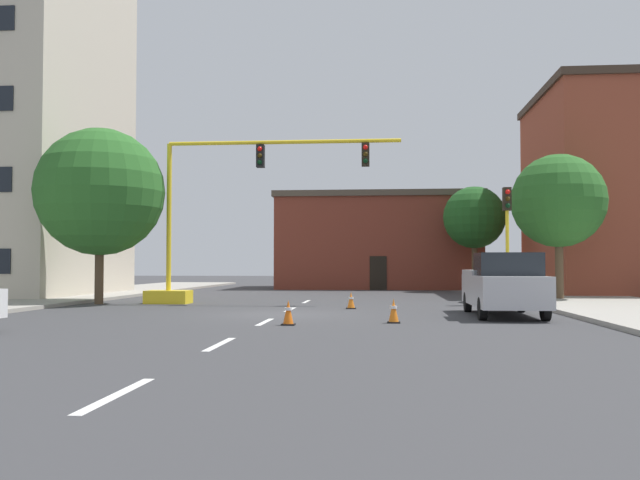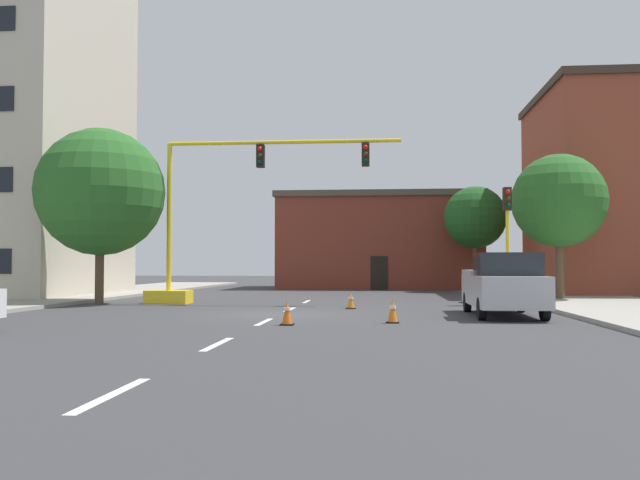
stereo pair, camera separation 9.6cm
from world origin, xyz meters
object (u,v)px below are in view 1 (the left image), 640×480
Objects in this scene: pickup_truck_silver at (503,285)px; tree_right_far at (474,218)px; traffic_signal_gantry at (203,248)px; traffic_cone_roadside_c at (394,311)px; tree_right_mid at (558,201)px; traffic_cone_roadside_b at (351,301)px; traffic_cone_roadside_a at (288,313)px; tree_left_near at (100,192)px; traffic_light_pole_right at (507,218)px.

tree_right_far is at bearing 84.81° from pickup_truck_silver.
traffic_cone_roadside_c is (7.79, -8.99, -2.00)m from traffic_signal_gantry.
tree_right_mid is 1.21× the size of pickup_truck_silver.
traffic_cone_roadside_a is at bearing -101.07° from traffic_cone_roadside_b.
pickup_truck_silver is (-1.85, -20.39, -3.54)m from tree_right_far.
tree_right_far is at bearing 40.88° from tree_left_near.
traffic_cone_roadside_a is at bearing -148.57° from pickup_truck_silver.
tree_right_far is at bearing 77.03° from traffic_cone_roadside_c.
traffic_light_pole_right is 11.00m from traffic_cone_roadside_c.
pickup_truck_silver is at bearing -95.19° from tree_right_far.
tree_left_near is 19.87m from tree_right_mid.
traffic_light_pole_right reaches higher than traffic_cone_roadside_b.
traffic_cone_roadside_a is at bearing -45.31° from tree_left_near.
traffic_cone_roadside_c is (2.83, 0.94, 0.00)m from traffic_cone_roadside_a.
tree_left_near reaches higher than tree_right_mid.
tree_right_far reaches higher than traffic_cone_roadside_a.
traffic_signal_gantry is 15.58× the size of traffic_cone_roadside_c.
traffic_signal_gantry is 19.60m from tree_right_far.
traffic_light_pole_right is 0.66× the size of tree_left_near.
pickup_truck_silver is 7.92× the size of traffic_cone_roadside_c.
pickup_truck_silver reaches higher than traffic_cone_roadside_a.
tree_right_far is at bearing 47.45° from traffic_signal_gantry.
traffic_cone_roadside_b is (-6.27, -3.20, -3.22)m from traffic_light_pole_right.
traffic_light_pole_right is 7.03× the size of traffic_cone_roadside_a.
tree_right_mid is (15.33, 2.99, 2.12)m from traffic_signal_gantry.
traffic_signal_gantry is at bearing 155.90° from traffic_cone_roadside_b.
pickup_truck_silver is 8.74× the size of traffic_cone_roadside_b.
tree_left_near reaches higher than traffic_cone_roadside_b.
traffic_cone_roadside_b is at bearing -24.10° from traffic_signal_gantry.
pickup_truck_silver is (15.51, -5.36, -3.68)m from tree_left_near.
traffic_cone_roadside_b is (-6.82, -17.19, -4.21)m from tree_right_far.
traffic_cone_roadside_c is at bearing -49.07° from traffic_signal_gantry.
pickup_truck_silver is (-4.02, -9.03, -3.49)m from tree_right_mid.
tree_left_near is 11.60m from traffic_cone_roadside_b.
tree_right_far is 0.98× the size of tree_right_mid.
tree_right_far is at bearing 87.73° from traffic_light_pole_right.
pickup_truck_silver reaches higher than traffic_cone_roadside_b.
pickup_truck_silver is at bearing 31.43° from traffic_cone_roadside_a.
tree_right_far reaches higher than traffic_light_pole_right.
traffic_light_pole_right is 7.02× the size of traffic_cone_roadside_c.
traffic_signal_gantry is at bearing -178.35° from traffic_light_pole_right.
traffic_cone_roadside_b is at bearing -111.65° from tree_right_far.
traffic_cone_roadside_c is (-4.82, -9.35, -3.19)m from traffic_light_pole_right.
tree_left_near reaches higher than traffic_cone_roadside_c.
tree_left_near is 13.71m from traffic_cone_roadside_a.
tree_left_near is (-4.19, -0.68, 2.32)m from traffic_signal_gantry.
tree_left_near is at bearing -139.12° from tree_right_far.
traffic_signal_gantry is 1.97× the size of pickup_truck_silver.
tree_right_mid is at bearing 32.98° from traffic_cone_roadside_b.
tree_left_near is 1.12× the size of tree_right_mid.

